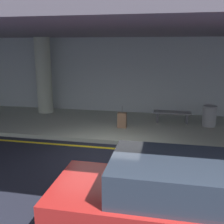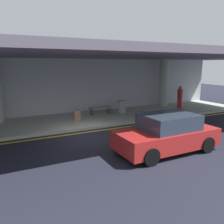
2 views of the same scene
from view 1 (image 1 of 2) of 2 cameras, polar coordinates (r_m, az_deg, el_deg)
The scene contains 10 objects.
ground_plane at distance 8.49m, azimuth -1.90°, elevation -9.40°, with size 60.00×60.00×0.00m, color #1E1F2C.
sidewalk at distance 11.32m, azimuth 1.65°, elevation -2.88°, with size 26.00×4.20×0.15m, color #ACB3A1.
lane_stripe_yellow at distance 9.05m, azimuth -1.00°, elevation -7.84°, with size 26.00×0.14×0.01m, color yellow.
support_column_left_mid at distance 13.38m, azimuth -14.60°, elevation 7.64°, with size 0.75×0.75×3.65m, color #B2B9A5.
ceiling_overhang at distance 10.34m, azimuth 1.33°, elevation 17.25°, with size 28.00×13.20×0.30m, color slate.
terminal_back_wall at distance 13.13m, azimuth 3.37°, elevation 7.63°, with size 26.00×0.30×3.80m, color #AEB7BC.
car_red at distance 5.05m, azimuth 11.51°, elevation -18.29°, with size 4.10×1.92×1.50m.
suitcase_upright_primary at distance 10.67m, azimuth 2.19°, elevation -1.79°, with size 0.36×0.22×0.90m.
bench_metal at distance 11.66m, azimuth 12.93°, elevation -0.56°, with size 1.60×0.50×0.48m.
trash_bin_steel at distance 11.59m, azimuth 20.38°, elevation -0.80°, with size 0.56×0.56×0.85m, color gray.
Camera 1 is at (1.79, -7.57, 3.40)m, focal length 42.05 mm.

